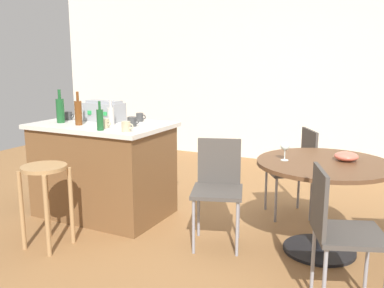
% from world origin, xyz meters
% --- Properties ---
extents(ground_plane, '(8.80, 8.80, 0.00)m').
position_xyz_m(ground_plane, '(0.00, 0.00, 0.00)').
color(ground_plane, olive).
extents(back_wall, '(8.00, 0.10, 2.70)m').
position_xyz_m(back_wall, '(0.00, 3.01, 1.35)').
color(back_wall, silver).
rests_on(back_wall, ground_plane).
extents(kitchen_island, '(1.27, 0.83, 0.90)m').
position_xyz_m(kitchen_island, '(-1.04, 0.06, 0.45)').
color(kitchen_island, brown).
rests_on(kitchen_island, ground_plane).
extents(wooden_stool, '(0.36, 0.36, 0.68)m').
position_xyz_m(wooden_stool, '(-0.99, -0.74, 0.51)').
color(wooden_stool, '#A37A4C').
rests_on(wooden_stool, ground_plane).
extents(dining_table, '(1.03, 1.03, 0.74)m').
position_xyz_m(dining_table, '(1.01, 0.16, 0.56)').
color(dining_table, black).
rests_on(dining_table, ground_plane).
extents(folding_chair_near, '(0.51, 0.51, 0.86)m').
position_xyz_m(folding_chair_near, '(0.21, -0.04, 0.51)').
color(folding_chair_near, '#47423D').
rests_on(folding_chair_near, ground_plane).
extents(folding_chair_far, '(0.52, 0.52, 0.88)m').
position_xyz_m(folding_chair_far, '(1.23, -0.60, 0.53)').
color(folding_chair_far, '#47423D').
rests_on(folding_chair_far, ground_plane).
extents(folding_chair_right, '(0.55, 0.55, 0.85)m').
position_xyz_m(folding_chair_right, '(0.64, 0.88, 0.50)').
color(folding_chair_right, '#47423D').
rests_on(folding_chair_right, ground_plane).
extents(toolbox, '(0.38, 0.22, 0.20)m').
position_xyz_m(toolbox, '(-1.12, 0.21, 1.00)').
color(toolbox, gray).
rests_on(toolbox, kitchen_island).
extents(bottle_0, '(0.06, 0.06, 0.23)m').
position_xyz_m(bottle_0, '(-0.89, 0.01, 0.99)').
color(bottle_0, '#B7B2AD').
rests_on(bottle_0, kitchen_island).
extents(bottle_1, '(0.08, 0.08, 0.32)m').
position_xyz_m(bottle_1, '(-1.42, -0.07, 1.03)').
color(bottle_1, '#194C23').
rests_on(bottle_1, kitchen_island).
extents(bottle_2, '(0.07, 0.07, 0.31)m').
position_xyz_m(bottle_2, '(-1.17, -0.11, 1.02)').
color(bottle_2, '#603314').
rests_on(bottle_2, kitchen_island).
extents(bottle_3, '(0.06, 0.06, 0.25)m').
position_xyz_m(bottle_3, '(-0.80, -0.25, 1.00)').
color(bottle_3, '#194C23').
rests_on(bottle_3, kitchen_island).
extents(bottle_4, '(0.08, 0.08, 0.18)m').
position_xyz_m(bottle_4, '(-1.42, 0.36, 0.98)').
color(bottle_4, black).
rests_on(bottle_4, kitchen_island).
extents(cup_0, '(0.11, 0.08, 0.08)m').
position_xyz_m(cup_0, '(-1.49, 0.10, 0.95)').
color(cup_0, '#383838').
rests_on(cup_0, kitchen_island).
extents(cup_1, '(0.12, 0.08, 0.09)m').
position_xyz_m(cup_1, '(-0.69, 0.06, 0.95)').
color(cup_1, '#383838').
rests_on(cup_1, kitchen_island).
extents(cup_2, '(0.11, 0.07, 0.08)m').
position_xyz_m(cup_2, '(-0.79, 0.34, 0.95)').
color(cup_2, '#383838').
rests_on(cup_2, kitchen_island).
extents(cup_3, '(0.11, 0.08, 0.09)m').
position_xyz_m(cup_3, '(-0.56, -0.21, 0.95)').
color(cup_3, tan).
rests_on(cup_3, kitchen_island).
extents(cup_4, '(0.13, 0.09, 0.08)m').
position_xyz_m(cup_4, '(-0.85, -0.14, 0.95)').
color(cup_4, tan).
rests_on(cup_4, kitchen_island).
extents(wine_glass, '(0.07, 0.07, 0.14)m').
position_xyz_m(wine_glass, '(0.72, 0.06, 0.84)').
color(wine_glass, silver).
rests_on(wine_glass, dining_table).
extents(serving_bowl, '(0.18, 0.18, 0.07)m').
position_xyz_m(serving_bowl, '(1.15, 0.27, 0.77)').
color(serving_bowl, '#DB6651').
rests_on(serving_bowl, dining_table).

